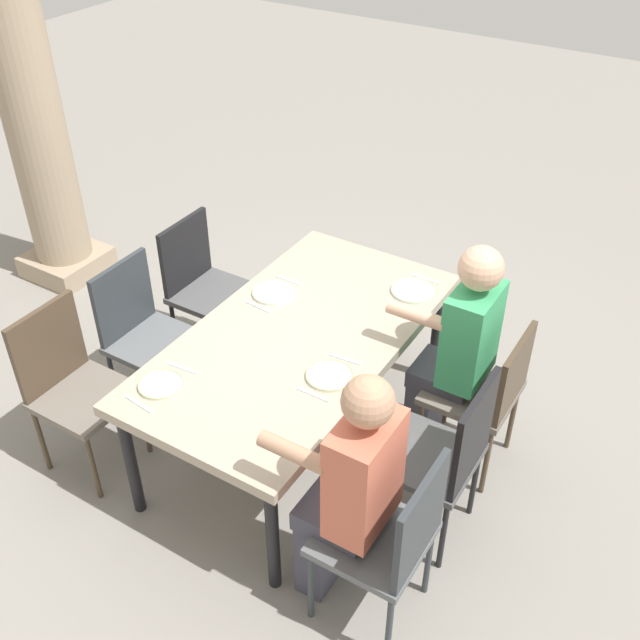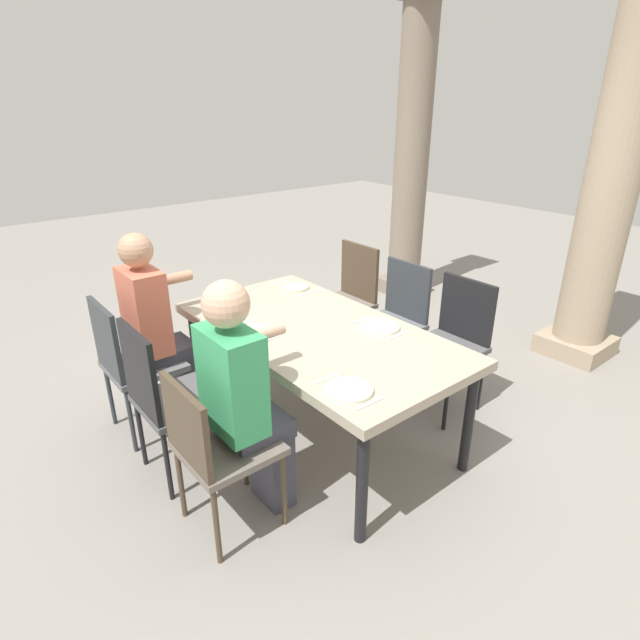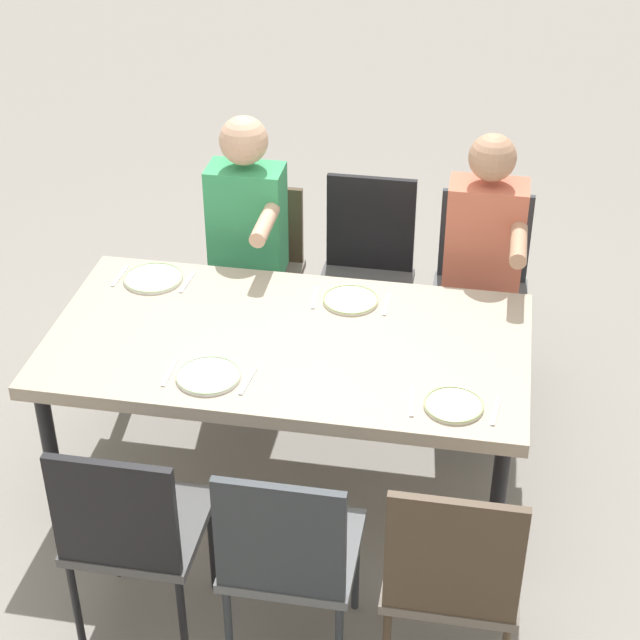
% 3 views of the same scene
% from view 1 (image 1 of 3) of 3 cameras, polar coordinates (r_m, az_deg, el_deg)
% --- Properties ---
extents(ground_plane, '(16.00, 16.00, 0.00)m').
position_cam_1_polar(ground_plane, '(4.32, -1.53, -8.81)').
color(ground_plane, gray).
extents(dining_table, '(1.88, 1.00, 0.73)m').
position_cam_1_polar(dining_table, '(3.87, -1.69, -1.76)').
color(dining_table, tan).
rests_on(dining_table, ground).
extents(chair_west_north, '(0.44, 0.44, 0.94)m').
position_cam_1_polar(chair_west_north, '(4.06, -18.43, -4.39)').
color(chair_west_north, '#6A6158').
rests_on(chair_west_north, ground).
extents(chair_west_south, '(0.44, 0.44, 0.93)m').
position_cam_1_polar(chair_west_south, '(3.20, 5.43, -16.04)').
color(chair_west_south, '#5B5E61').
rests_on(chair_west_south, ground).
extents(chair_mid_north, '(0.44, 0.44, 0.91)m').
position_cam_1_polar(chair_mid_north, '(4.33, -13.30, -0.65)').
color(chair_mid_north, '#5B5E61').
rests_on(chair_mid_north, ground).
extents(chair_mid_south, '(0.44, 0.44, 0.96)m').
position_cam_1_polar(chair_mid_south, '(3.52, 9.54, -9.87)').
color(chair_mid_south, '#4F4F50').
rests_on(chair_mid_south, ground).
extents(chair_east_north, '(0.44, 0.44, 0.92)m').
position_cam_1_polar(chair_east_north, '(4.64, -8.88, 2.89)').
color(chair_east_north, '#4F4F50').
rests_on(chair_east_north, ground).
extents(chair_east_south, '(0.44, 0.44, 0.87)m').
position_cam_1_polar(chair_east_south, '(3.92, 12.55, -5.19)').
color(chair_east_south, '#6A6158').
rests_on(chair_east_south, ground).
extents(diner_woman_green, '(0.35, 0.50, 1.31)m').
position_cam_1_polar(diner_woman_green, '(3.84, 10.35, -2.13)').
color(diner_woman_green, '#3F3F4C').
rests_on(diner_woman_green, ground).
extents(diner_man_white, '(0.35, 0.49, 1.32)m').
position_cam_1_polar(diner_man_white, '(3.12, 2.24, -12.72)').
color(diner_man_white, '#3F3F4C').
rests_on(diner_man_white, ground).
extents(stone_column_centre, '(0.52, 0.52, 3.05)m').
position_cam_1_polar(stone_column_centre, '(5.37, -21.69, 17.12)').
color(stone_column_centre, tan).
rests_on(stone_column_centre, ground).
extents(plate_0, '(0.21, 0.21, 0.02)m').
position_cam_1_polar(plate_0, '(3.59, -12.02, -4.81)').
color(plate_0, silver).
rests_on(plate_0, dining_table).
extents(fork_0, '(0.04, 0.17, 0.01)m').
position_cam_1_polar(fork_0, '(3.52, -13.62, -6.23)').
color(fork_0, silver).
rests_on(fork_0, dining_table).
extents(spoon_0, '(0.03, 0.17, 0.01)m').
position_cam_1_polar(spoon_0, '(3.68, -10.48, -3.59)').
color(spoon_0, silver).
rests_on(spoon_0, dining_table).
extents(plate_1, '(0.23, 0.23, 0.02)m').
position_cam_1_polar(plate_1, '(3.56, 0.73, -4.24)').
color(plate_1, silver).
rests_on(plate_1, dining_table).
extents(fork_1, '(0.02, 0.17, 0.01)m').
position_cam_1_polar(fork_1, '(3.47, -0.55, -5.68)').
color(fork_1, silver).
rests_on(fork_1, dining_table).
extents(spoon_1, '(0.03, 0.17, 0.01)m').
position_cam_1_polar(spoon_1, '(3.67, 1.94, -3.00)').
color(spoon_1, silver).
rests_on(spoon_1, dining_table).
extents(plate_2, '(0.24, 0.24, 0.02)m').
position_cam_1_polar(plate_2, '(4.13, -3.52, 2.11)').
color(plate_2, white).
rests_on(plate_2, dining_table).
extents(fork_2, '(0.03, 0.17, 0.01)m').
position_cam_1_polar(fork_2, '(4.03, -4.72, 1.01)').
color(fork_2, silver).
rests_on(fork_2, dining_table).
extents(spoon_2, '(0.02, 0.17, 0.01)m').
position_cam_1_polar(spoon_2, '(4.23, -2.37, 3.02)').
color(spoon_2, silver).
rests_on(spoon_2, dining_table).
extents(plate_3, '(0.25, 0.25, 0.02)m').
position_cam_1_polar(plate_3, '(4.17, 7.14, 2.24)').
color(plate_3, white).
rests_on(plate_3, dining_table).
extents(fork_3, '(0.03, 0.17, 0.01)m').
position_cam_1_polar(fork_3, '(4.06, 6.22, 1.16)').
color(fork_3, silver).
rests_on(fork_3, dining_table).
extents(spoon_3, '(0.02, 0.17, 0.01)m').
position_cam_1_polar(spoon_3, '(4.28, 8.01, 3.13)').
color(spoon_3, silver).
rests_on(spoon_3, dining_table).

